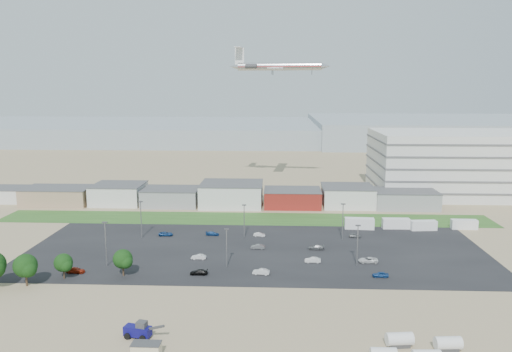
# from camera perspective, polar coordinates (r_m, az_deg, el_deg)

# --- Properties ---
(ground) EXTENTS (700.00, 700.00, 0.00)m
(ground) POSITION_cam_1_polar(r_m,az_deg,el_deg) (114.33, -3.05, -11.59)
(ground) COLOR #91825C
(ground) RESTS_ON ground
(parking_lot) EXTENTS (120.00, 50.00, 0.01)m
(parking_lot) POSITION_cam_1_polar(r_m,az_deg,el_deg) (132.75, -0.04, -8.46)
(parking_lot) COLOR black
(parking_lot) RESTS_ON ground
(grass_strip) EXTENTS (160.00, 16.00, 0.02)m
(grass_strip) POSITION_cam_1_polar(r_m,az_deg,el_deg) (163.64, -1.29, -4.89)
(grass_strip) COLOR #2A5520
(grass_strip) RESTS_ON ground
(hills_backdrop) EXTENTS (700.00, 200.00, 9.00)m
(hills_backdrop) POSITION_cam_1_polar(r_m,az_deg,el_deg) (423.49, 6.50, 4.85)
(hills_backdrop) COLOR gray
(hills_backdrop) RESTS_ON ground
(building_row) EXTENTS (170.00, 20.00, 8.00)m
(building_row) POSITION_cam_1_polar(r_m,az_deg,el_deg) (182.94, -6.23, -2.06)
(building_row) COLOR silver
(building_row) RESTS_ON ground
(parking_garage) EXTENTS (80.00, 40.00, 25.00)m
(parking_garage) POSITION_cam_1_polar(r_m,az_deg,el_deg) (217.94, 23.86, 1.35)
(parking_garage) COLOR silver
(parking_garage) RESTS_ON ground
(portable_shed) EXTENTS (4.68, 2.47, 2.35)m
(portable_shed) POSITION_cam_1_polar(r_m,az_deg,el_deg) (85.40, -12.42, -18.84)
(portable_shed) COLOR beige
(portable_shed) RESTS_ON ground
(telehandler) EXTENTS (7.74, 4.07, 3.07)m
(telehandler) POSITION_cam_1_polar(r_m,az_deg,el_deg) (91.13, -13.38, -16.68)
(telehandler) COLOR #0D0A57
(telehandler) RESTS_ON ground
(storage_tank_nw) EXTENTS (4.58, 2.67, 2.62)m
(storage_tank_nw) POSITION_cam_1_polar(r_m,az_deg,el_deg) (89.59, 16.07, -17.46)
(storage_tank_nw) COLOR silver
(storage_tank_nw) RESTS_ON ground
(storage_tank_ne) EXTENTS (4.42, 2.49, 2.55)m
(storage_tank_ne) POSITION_cam_1_polar(r_m,az_deg,el_deg) (90.84, 21.10, -17.38)
(storage_tank_ne) COLOR silver
(storage_tank_ne) RESTS_ON ground
(box_trailer_a) EXTENTS (8.89, 3.22, 3.28)m
(box_trailer_a) POSITION_cam_1_polar(r_m,az_deg,el_deg) (154.92, 11.72, -5.33)
(box_trailer_a) COLOR silver
(box_trailer_a) RESTS_ON ground
(box_trailer_b) EXTENTS (8.22, 2.66, 3.07)m
(box_trailer_b) POSITION_cam_1_polar(r_m,az_deg,el_deg) (157.96, 15.70, -5.24)
(box_trailer_b) COLOR silver
(box_trailer_b) RESTS_ON ground
(box_trailer_c) EXTENTS (7.90, 3.14, 2.89)m
(box_trailer_c) POSITION_cam_1_polar(r_m,az_deg,el_deg) (158.62, 18.59, -5.37)
(box_trailer_c) COLOR silver
(box_trailer_c) RESTS_ON ground
(box_trailer_d) EXTENTS (7.67, 2.58, 2.85)m
(box_trailer_d) POSITION_cam_1_polar(r_m,az_deg,el_deg) (164.20, 22.68, -5.11)
(box_trailer_d) COLOR silver
(box_trailer_d) RESTS_ON ground
(tree_mid) EXTENTS (5.39, 5.39, 8.08)m
(tree_mid) POSITION_cam_1_polar(r_m,az_deg,el_deg) (119.32, -24.85, -9.53)
(tree_mid) COLOR black
(tree_mid) RESTS_ON ground
(tree_right) EXTENTS (4.37, 4.37, 6.56)m
(tree_right) POSITION_cam_1_polar(r_m,az_deg,el_deg) (120.72, -21.15, -9.43)
(tree_right) COLOR black
(tree_right) RESTS_ON ground
(tree_near) EXTENTS (4.70, 4.70, 7.05)m
(tree_near) POSITION_cam_1_polar(r_m,az_deg,el_deg) (118.21, -14.98, -9.37)
(tree_near) COLOR black
(tree_near) RESTS_ON ground
(lightpole_front_l) EXTENTS (1.28, 0.53, 10.91)m
(lightpole_front_l) POSITION_cam_1_polar(r_m,az_deg,el_deg) (125.00, -16.79, -7.46)
(lightpole_front_l) COLOR slate
(lightpole_front_l) RESTS_ON ground
(lightpole_front_m) EXTENTS (1.11, 0.46, 9.39)m
(lightpole_front_m) POSITION_cam_1_polar(r_m,az_deg,el_deg) (119.68, -3.38, -8.20)
(lightpole_front_m) COLOR slate
(lightpole_front_m) RESTS_ON ground
(lightpole_front_r) EXTENTS (1.18, 0.49, 10.04)m
(lightpole_front_r) POSITION_cam_1_polar(r_m,az_deg,el_deg) (122.65, 11.51, -7.78)
(lightpole_front_r) COLOR slate
(lightpole_front_r) RESTS_ON ground
(lightpole_back_l) EXTENTS (1.25, 0.52, 10.60)m
(lightpole_back_l) POSITION_cam_1_polar(r_m,az_deg,el_deg) (145.75, -13.00, -4.86)
(lightpole_back_l) COLOR slate
(lightpole_back_l) RESTS_ON ground
(lightpole_back_m) EXTENTS (1.13, 0.47, 9.59)m
(lightpole_back_m) POSITION_cam_1_polar(r_m,az_deg,el_deg) (142.27, -1.36, -5.18)
(lightpole_back_m) COLOR slate
(lightpole_back_m) RESTS_ON ground
(lightpole_back_r) EXTENTS (1.22, 0.51, 10.37)m
(lightpole_back_r) POSITION_cam_1_polar(r_m,az_deg,el_deg) (142.30, 9.88, -5.16)
(lightpole_back_r) COLOR slate
(lightpole_back_r) RESTS_ON ground
(airliner) EXTENTS (45.59, 33.45, 12.65)m
(airliner) POSITION_cam_1_polar(r_m,az_deg,el_deg) (214.70, 2.69, 12.42)
(airliner) COLOR silver
(parked_car_0) EXTENTS (4.76, 2.27, 1.31)m
(parked_car_0) POSITION_cam_1_polar(r_m,az_deg,el_deg) (126.47, 12.68, -9.36)
(parked_car_0) COLOR silver
(parked_car_0) RESTS_ON ground
(parked_car_1) EXTENTS (3.93, 1.44, 1.28)m
(parked_car_1) POSITION_cam_1_polar(r_m,az_deg,el_deg) (124.40, 6.50, -9.51)
(parked_car_1) COLOR silver
(parked_car_1) RESTS_ON ground
(parked_car_2) EXTENTS (3.63, 1.52, 1.23)m
(parked_car_2) POSITION_cam_1_polar(r_m,az_deg,el_deg) (117.99, 14.03, -10.87)
(parked_car_2) COLOR navy
(parked_car_2) RESTS_ON ground
(parked_car_3) EXTENTS (4.10, 1.69, 1.18)m
(parked_car_3) POSITION_cam_1_polar(r_m,az_deg,el_deg) (116.75, -6.55, -10.86)
(parked_car_3) COLOR black
(parked_car_3) RESTS_ON ground
(parked_car_4) EXTENTS (3.71, 1.34, 1.22)m
(parked_car_4) POSITION_cam_1_polar(r_m,az_deg,el_deg) (126.64, -6.57, -9.17)
(parked_car_4) COLOR silver
(parked_car_4) RESTS_ON ground
(parked_car_6) EXTENTS (3.92, 1.85, 1.11)m
(parked_car_6) POSITION_cam_1_polar(r_m,az_deg,el_deg) (145.87, -5.01, -6.56)
(parked_car_6) COLOR navy
(parked_car_6) RESTS_ON ground
(parked_car_7) EXTENTS (3.80, 1.57, 1.22)m
(parked_car_7) POSITION_cam_1_polar(r_m,az_deg,el_deg) (133.56, 0.20, -8.07)
(parked_car_7) COLOR #595B5E
(parked_car_7) RESTS_ON ground
(parked_car_8) EXTENTS (3.45, 1.53, 1.15)m
(parked_car_8) POSITION_cam_1_polar(r_m,az_deg,el_deg) (146.14, 11.26, -6.68)
(parked_car_8) COLOR #595B5E
(parked_car_8) RESTS_ON ground
(parked_car_9) EXTENTS (4.18, 2.09, 1.14)m
(parked_car_9) POSITION_cam_1_polar(r_m,az_deg,el_deg) (147.25, -10.27, -6.52)
(parked_car_9) COLOR navy
(parked_car_9) RESTS_ON ground
(parked_car_10) EXTENTS (4.34, 1.85, 1.25)m
(parked_car_10) POSITION_cam_1_polar(r_m,az_deg,el_deg) (124.26, -19.93, -10.09)
(parked_car_10) COLOR maroon
(parked_car_10) RESTS_ON ground
(parked_car_11) EXTENTS (3.41, 1.57, 1.08)m
(parked_car_11) POSITION_cam_1_polar(r_m,az_deg,el_deg) (144.31, 0.39, -6.71)
(parked_car_11) COLOR silver
(parked_car_11) RESTS_ON ground
(parked_car_12) EXTENTS (4.40, 1.97, 1.25)m
(parked_car_12) POSITION_cam_1_polar(r_m,az_deg,el_deg) (134.01, 6.88, -8.08)
(parked_car_12) COLOR #595B5E
(parked_car_12) RESTS_ON ground
(parked_car_13) EXTENTS (4.04, 1.83, 1.28)m
(parked_car_13) POSITION_cam_1_polar(r_m,az_deg,el_deg) (116.16, 0.59, -10.88)
(parked_car_13) COLOR silver
(parked_car_13) RESTS_ON ground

